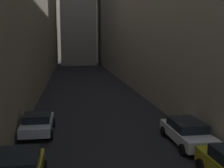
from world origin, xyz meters
TOP-DOWN VIEW (x-y plane):
  - ground_plane at (0.00, 48.00)m, footprint 264.00×264.00m
  - building_block_right at (11.46, 50.00)m, footprint 11.93×108.00m
  - parked_car_left_third at (-4.40, 18.97)m, footprint 2.07×3.97m
  - parked_car_right_third at (4.40, 15.72)m, footprint 1.99×4.46m

SIDE VIEW (x-z plane):
  - ground_plane at x=0.00m, z-range 0.00..0.00m
  - parked_car_left_third at x=-4.40m, z-range 0.02..1.35m
  - parked_car_right_third at x=4.40m, z-range 0.05..1.44m
  - building_block_right at x=11.46m, z-range 0.00..25.29m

